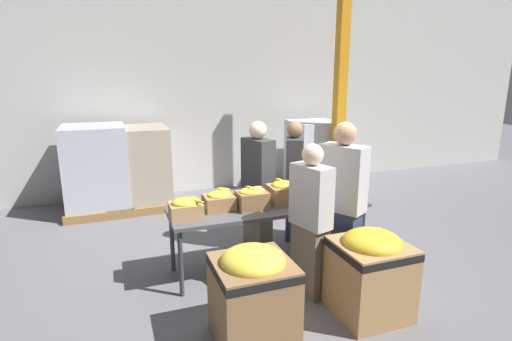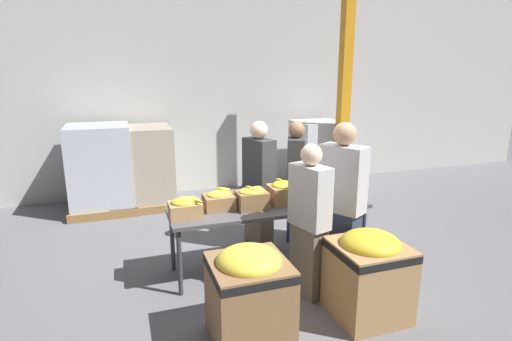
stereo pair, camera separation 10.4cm
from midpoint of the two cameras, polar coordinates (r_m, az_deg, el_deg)
name	(u,v)px [view 2 (the right image)]	position (r m, az deg, el deg)	size (l,w,h in m)	color
ground_plane	(269,266)	(4.94, 2.49, -13.51)	(30.00, 30.00, 0.00)	slate
wall_back	(204,87)	(7.78, -7.00, 11.77)	(16.00, 0.08, 4.00)	#B7B7B2
sorting_table	(270,211)	(4.66, 2.58, -5.74)	(2.31, 0.70, 0.77)	#4C4C51
banana_box_0	(185,207)	(4.29, -9.38, -5.21)	(0.35, 0.31, 0.24)	tan
banana_box_1	(219,200)	(4.52, -4.65, -4.22)	(0.34, 0.30, 0.23)	olive
banana_box_2	(252,198)	(4.51, 0.06, -3.93)	(0.34, 0.28, 0.27)	olive
banana_box_3	(283,192)	(4.69, 4.57, -3.11)	(0.34, 0.31, 0.29)	olive
banana_box_4	(318,192)	(4.78, 9.43, -3.07)	(0.34, 0.32, 0.27)	tan
banana_box_5	(341,184)	(5.06, 12.66, -1.97)	(0.34, 0.33, 0.31)	tan
volunteer_0	(259,186)	(5.19, 0.99, -2.21)	(0.34, 0.50, 1.68)	#6B604C
volunteer_1	(309,223)	(4.10, 8.32, -7.38)	(0.33, 0.47, 1.60)	#6B604C
volunteer_2	(341,207)	(4.34, 12.70, -5.09)	(0.44, 0.53, 1.78)	#2D3856
volunteer_3	(295,182)	(5.48, 6.19, -1.61)	(0.39, 0.49, 1.64)	#2D3856
donation_bin_0	(249,293)	(3.53, -0.10, -17.07)	(0.65, 0.65, 0.87)	olive
donation_bin_1	(368,272)	(4.02, 16.48, -13.72)	(0.65, 0.65, 0.85)	#A37A4C
support_pillar	(344,88)	(7.30, 12.91, 11.40)	(0.18, 0.18, 4.00)	orange
pallet_stack_0	(317,157)	(7.89, 9.14, 1.97)	(0.95, 0.95, 1.36)	olive
pallet_stack_1	(142,167)	(7.13, -15.64, 0.44)	(1.12, 1.12, 1.38)	olive
pallet_stack_2	(101,169)	(7.07, -20.92, 0.17)	(1.06, 1.06, 1.44)	olive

